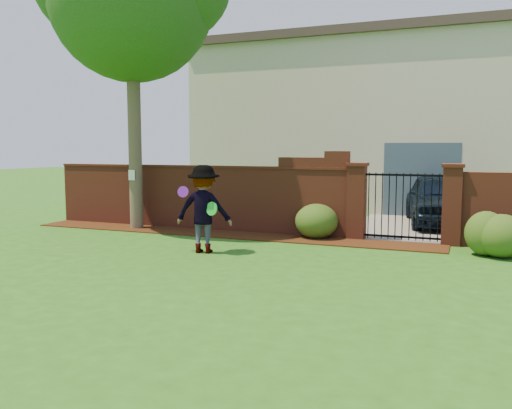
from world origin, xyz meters
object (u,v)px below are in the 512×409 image
at_px(car, 441,200).
at_px(frisbee_green, 212,209).
at_px(frisbee_purple, 183,192).
at_px(man, 203,209).

height_order(car, frisbee_green, car).
relative_size(car, frisbee_green, 15.24).
distance_m(frisbee_purple, frisbee_green, 0.72).
xyz_separation_m(man, frisbee_green, (0.28, -0.14, 0.04)).
bearing_deg(frisbee_purple, frisbee_green, 7.04).
bearing_deg(car, man, -135.79).
bearing_deg(frisbee_green, frisbee_purple, -172.96).
height_order(man, frisbee_purple, man).
bearing_deg(man, frisbee_purple, 21.65).
bearing_deg(frisbee_purple, man, 32.39).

